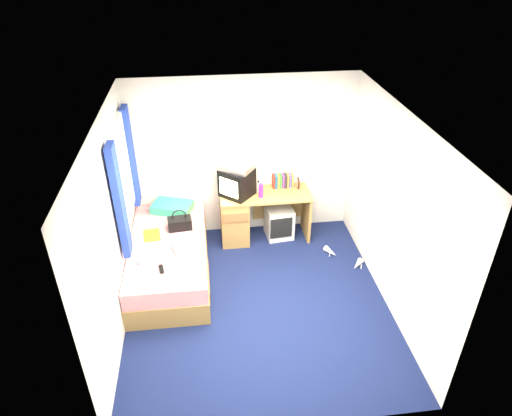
{
  "coord_description": "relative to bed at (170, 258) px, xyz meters",
  "views": [
    {
      "loc": [
        -0.54,
        -4.22,
        4.02
      ],
      "look_at": [
        0.06,
        0.7,
        0.96
      ],
      "focal_mm": 32.0,
      "sensor_mm": 36.0,
      "label": 1
    }
  ],
  "objects": [
    {
      "name": "water_bottle",
      "position": [
        -0.24,
        -0.39,
        0.31
      ],
      "size": [
        0.21,
        0.16,
        0.07
      ],
      "primitive_type": "cylinder",
      "rotation": [
        0.0,
        1.57,
        0.55
      ],
      "color": "silver",
      "rests_on": "bed"
    },
    {
      "name": "ground",
      "position": [
        1.1,
        -0.7,
        -0.27
      ],
      "size": [
        3.4,
        3.4,
        0.0
      ],
      "primitive_type": "plane",
      "color": "#0C1438",
      "rests_on": "ground"
    },
    {
      "name": "magazine",
      "position": [
        -0.21,
        0.16,
        0.28
      ],
      "size": [
        0.24,
        0.3,
        0.01
      ],
      "primitive_type": "cube",
      "rotation": [
        0.0,
        0.0,
        0.12
      ],
      "color": "#FFFC1C",
      "rests_on": "bed"
    },
    {
      "name": "towel",
      "position": [
        0.23,
        -0.15,
        0.33
      ],
      "size": [
        0.4,
        0.37,
        0.11
      ],
      "primitive_type": "cube",
      "rotation": [
        0.0,
        0.0,
        0.35
      ],
      "color": "white",
      "rests_on": "bed"
    },
    {
      "name": "remote_control",
      "position": [
        -0.05,
        -0.57,
        0.28
      ],
      "size": [
        0.08,
        0.17,
        0.02
      ],
      "primitive_type": "cube",
      "rotation": [
        0.0,
        0.0,
        0.19
      ],
      "color": "black",
      "rests_on": "bed"
    },
    {
      "name": "window_assembly",
      "position": [
        -0.45,
        0.2,
        1.15
      ],
      "size": [
        0.11,
        1.42,
        1.4
      ],
      "color": "silver",
      "rests_on": "room_shell"
    },
    {
      "name": "vcr",
      "position": [
        0.98,
        0.74,
        0.93
      ],
      "size": [
        0.52,
        0.49,
        0.08
      ],
      "primitive_type": "cube",
      "rotation": [
        0.0,
        0.0,
        -0.59
      ],
      "color": "silver",
      "rests_on": "crt_tv"
    },
    {
      "name": "colour_swatch_fan",
      "position": [
        0.09,
        -0.45,
        0.28
      ],
      "size": [
        0.23,
        0.14,
        0.01
      ],
      "primitive_type": "cube",
      "rotation": [
        0.0,
        0.0,
        -0.37
      ],
      "color": "gold",
      "rests_on": "bed"
    },
    {
      "name": "aerosol_can",
      "position": [
        1.29,
        0.79,
        0.56
      ],
      "size": [
        0.05,
        0.05,
        0.16
      ],
      "primitive_type": "cylinder",
      "rotation": [
        0.0,
        0.0,
        0.06
      ],
      "color": "silver",
      "rests_on": "desk"
    },
    {
      "name": "desk",
      "position": [
        1.1,
        0.74,
        0.14
      ],
      "size": [
        1.3,
        0.55,
        0.75
      ],
      "color": "#A37E43",
      "rests_on": "ground"
    },
    {
      "name": "handbag",
      "position": [
        0.16,
        0.29,
        0.36
      ],
      "size": [
        0.33,
        0.21,
        0.3
      ],
      "rotation": [
        0.0,
        0.0,
        0.1
      ],
      "color": "black",
      "rests_on": "bed"
    },
    {
      "name": "white_heels",
      "position": [
        2.41,
        -0.0,
        -0.23
      ],
      "size": [
        0.49,
        0.56,
        0.09
      ],
      "color": "white",
      "rests_on": "ground"
    },
    {
      "name": "picture_frame",
      "position": [
        1.89,
        0.85,
        0.55
      ],
      "size": [
        0.03,
        0.12,
        0.14
      ],
      "primitive_type": "cube",
      "rotation": [
        0.0,
        0.0,
        -0.06
      ],
      "color": "black",
      "rests_on": "desk"
    },
    {
      "name": "pink_water_bottle",
      "position": [
        1.31,
        0.63,
        0.58
      ],
      "size": [
        0.07,
        0.07,
        0.2
      ],
      "primitive_type": "cylinder",
      "rotation": [
        0.0,
        0.0,
        0.03
      ],
      "color": "#E5208D",
      "rests_on": "desk"
    },
    {
      "name": "storage_cube",
      "position": [
        1.6,
        0.73,
        -0.03
      ],
      "size": [
        0.42,
        0.42,
        0.48
      ],
      "primitive_type": "cube",
      "rotation": [
        0.0,
        0.0,
        0.1
      ],
      "color": "silver",
      "rests_on": "ground"
    },
    {
      "name": "pillow",
      "position": [
        0.04,
        0.76,
        0.33
      ],
      "size": [
        0.63,
        0.51,
        0.12
      ],
      "primitive_type": "cube",
      "rotation": [
        0.0,
        0.0,
        -0.33
      ],
      "color": "#1B8CB5",
      "rests_on": "bed"
    },
    {
      "name": "room_shell",
      "position": [
        1.1,
        -0.7,
        1.18
      ],
      "size": [
        3.4,
        3.4,
        3.4
      ],
      "color": "white",
      "rests_on": "ground"
    },
    {
      "name": "crt_tv",
      "position": [
        0.98,
        0.74,
        0.68
      ],
      "size": [
        0.55,
        0.55,
        0.4
      ],
      "rotation": [
        0.0,
        0.0,
        -0.72
      ],
      "color": "black",
      "rests_on": "desk"
    },
    {
      "name": "bed",
      "position": [
        0.0,
        0.0,
        0.0
      ],
      "size": [
        1.01,
        2.0,
        0.54
      ],
      "color": "#A37E43",
      "rests_on": "ground"
    },
    {
      "name": "book_row",
      "position": [
        1.67,
        0.9,
        0.58
      ],
      "size": [
        0.31,
        0.13,
        0.2
      ],
      "color": "maroon",
      "rests_on": "desk"
    }
  ]
}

